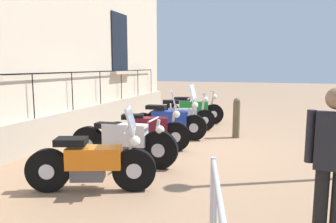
% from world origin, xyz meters
% --- Properties ---
extents(ground_plane, '(60.00, 60.00, 0.00)m').
position_xyz_m(ground_plane, '(0.00, 0.00, 0.00)').
color(ground_plane, '#9E7A5B').
extents(motorcycle_orange, '(1.84, 0.91, 1.26)m').
position_xyz_m(motorcycle_orange, '(-0.10, -2.96, 0.43)').
color(motorcycle_orange, black).
rests_on(motorcycle_orange, ground_plane).
extents(motorcycle_white, '(2.11, 0.54, 0.91)m').
position_xyz_m(motorcycle_white, '(-0.21, -1.70, 0.45)').
color(motorcycle_white, black).
rests_on(motorcycle_white, ground_plane).
extents(motorcycle_maroon, '(1.86, 0.85, 1.32)m').
position_xyz_m(motorcycle_maroon, '(-0.17, -0.61, 0.44)').
color(motorcycle_maroon, black).
rests_on(motorcycle_maroon, ground_plane).
extents(motorcycle_blue, '(1.98, 0.64, 1.39)m').
position_xyz_m(motorcycle_blue, '(-0.07, 0.65, 0.46)').
color(motorcycle_blue, black).
rests_on(motorcycle_blue, ground_plane).
extents(motorcycle_silver, '(1.89, 0.92, 1.10)m').
position_xyz_m(motorcycle_silver, '(-0.05, 1.72, 0.40)').
color(motorcycle_silver, black).
rests_on(motorcycle_silver, ground_plane).
extents(motorcycle_green, '(1.98, 0.70, 1.08)m').
position_xyz_m(motorcycle_green, '(-0.01, 2.95, 0.43)').
color(motorcycle_green, black).
rests_on(motorcycle_green, ground_plane).
extents(bollard, '(0.18, 0.18, 1.03)m').
position_xyz_m(bollard, '(1.54, 1.32, 0.52)').
color(bollard, brown).
rests_on(bollard, ground_plane).
extents(pedestrian_standing, '(0.53, 0.26, 1.64)m').
position_xyz_m(pedestrian_standing, '(2.97, -3.47, 0.92)').
color(pedestrian_standing, black).
rests_on(pedestrian_standing, ground_plane).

